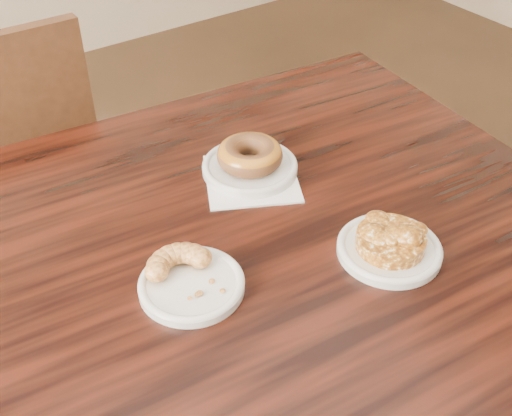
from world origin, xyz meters
TOP-DOWN VIEW (x-y plane):
  - cafe_table at (-0.00, 0.17)m, footprint 1.03×1.03m
  - napkin at (0.04, 0.33)m, footprint 0.20×0.20m
  - plate_donut at (0.04, 0.35)m, footprint 0.16×0.16m
  - plate_cruller at (-0.17, 0.17)m, footprint 0.14×0.14m
  - plate_fritter at (0.10, 0.07)m, footprint 0.15×0.15m
  - glazed_donut at (0.04, 0.35)m, footprint 0.11×0.11m
  - apple_fritter at (0.10, 0.07)m, footprint 0.14×0.14m
  - cruller_fragment at (-0.17, 0.17)m, footprint 0.11×0.11m

SIDE VIEW (x-z plane):
  - cafe_table at x=0.00m, z-range 0.00..0.75m
  - napkin at x=0.04m, z-range 0.75..0.75m
  - plate_cruller at x=-0.17m, z-range 0.75..0.76m
  - plate_fritter at x=0.10m, z-range 0.75..0.76m
  - plate_donut at x=0.04m, z-range 0.75..0.77m
  - cruller_fragment at x=-0.17m, z-range 0.76..0.79m
  - apple_fritter at x=0.10m, z-range 0.76..0.79m
  - glazed_donut at x=0.04m, z-range 0.77..0.80m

